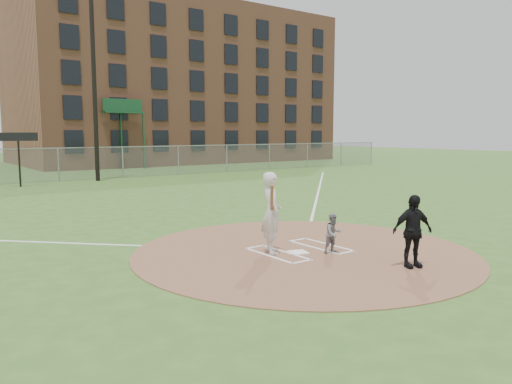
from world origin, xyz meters
TOP-DOWN VIEW (x-y plane):
  - ground at (0.00, 0.00)m, footprint 140.00×140.00m
  - dirt_circle at (0.00, 0.00)m, footprint 8.40×8.40m
  - home_plate at (-0.24, -0.07)m, footprint 0.53×0.53m
  - foul_line_first at (9.00, 9.00)m, footprint 17.04×17.04m
  - catcher at (0.45, -0.57)m, footprint 0.51×0.42m
  - umpire at (0.91, -2.49)m, footprint 1.01×0.70m
  - batters_boxes at (0.00, 0.15)m, footprint 2.08×1.88m
  - batter_at_plate at (-0.77, 0.33)m, footprint 0.86×1.08m
  - outfield_fence at (0.00, 22.00)m, footprint 56.08×0.08m
  - brick_warehouse at (16.00, 37.96)m, footprint 30.00×17.17m
  - light_pole at (2.00, 21.00)m, footprint 1.20×0.30m
  - scoreboard_sign at (-2.50, 20.20)m, footprint 2.00×0.10m

SIDE VIEW (x-z plane):
  - ground at x=0.00m, z-range 0.00..0.00m
  - foul_line_first at x=9.00m, z-range 0.00..0.01m
  - dirt_circle at x=0.00m, z-range 0.00..0.02m
  - batters_boxes at x=0.00m, z-range 0.02..0.03m
  - home_plate at x=-0.24m, z-range 0.02..0.05m
  - catcher at x=0.45m, z-range 0.02..0.99m
  - umpire at x=0.91m, z-range 0.02..1.62m
  - batter_at_plate at x=-0.77m, z-range 0.02..2.00m
  - outfield_fence at x=0.00m, z-range 0.00..2.03m
  - scoreboard_sign at x=-2.50m, z-range 0.92..3.85m
  - light_pole at x=2.00m, z-range 0.50..12.72m
  - brick_warehouse at x=16.00m, z-range 0.00..15.00m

